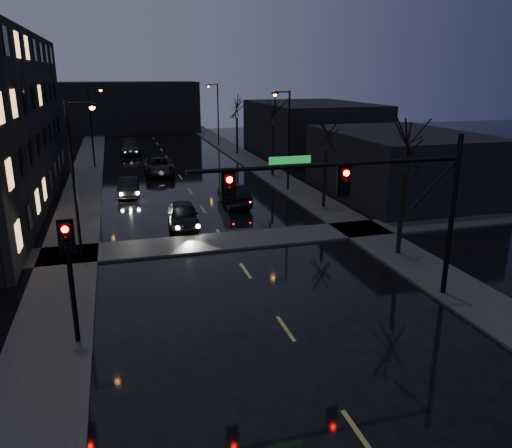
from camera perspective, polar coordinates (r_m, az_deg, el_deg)
sidewalk_left at (r=44.05m, az=-19.15°, el=3.82°), size 3.00×140.00×0.12m
sidewalk_right at (r=46.20m, az=2.42°, el=5.31°), size 3.00×140.00×0.12m
sidewalk_cross at (r=28.61m, az=-3.49°, el=-1.98°), size 40.00×3.00×0.12m
commercial_right_near at (r=40.62m, az=16.01°, el=6.58°), size 10.00×14.00×5.00m
commercial_right_far at (r=60.74m, az=6.32°, el=10.79°), size 12.00×18.00×6.00m
far_block at (r=86.19m, az=-14.37°, el=12.80°), size 22.00×10.00×8.00m
signal_mast at (r=19.97m, az=13.21°, el=3.66°), size 11.11×0.41×7.00m
signal_pole_left at (r=18.18m, az=-20.55°, el=-4.41°), size 0.35×0.41×4.53m
tree_near at (r=26.30m, az=16.97°, el=9.45°), size 3.52×3.52×8.08m
tree_mid_a at (r=35.12m, az=8.07°, el=11.04°), size 3.30×3.30×7.58m
tree_mid_b at (r=46.27m, az=2.00°, el=13.52°), size 3.74×3.74×8.59m
tree_far at (r=59.76m, az=-2.22°, el=13.73°), size 3.43×3.43×7.88m
streetlight_l_near at (r=26.44m, az=-19.78°, el=6.05°), size 1.53×0.28×8.00m
streetlight_l_far at (r=53.21m, az=-18.15°, el=11.16°), size 1.53×0.28×8.00m
streetlight_r_mid at (r=40.49m, az=3.48°, el=10.42°), size 1.53×0.28×8.00m
streetlight_r_far at (r=67.46m, az=-4.55°, el=12.95°), size 1.53×0.28×8.00m
oncoming_car_a at (r=31.51m, az=-8.37°, el=1.02°), size 2.20×4.73×1.57m
oncoming_car_b at (r=40.70m, az=-14.38°, el=4.14°), size 1.86×4.36×1.40m
oncoming_car_c at (r=48.74m, az=-11.07°, el=6.50°), size 2.81×5.83×1.60m
oncoming_car_d at (r=62.20m, az=-14.23°, el=8.49°), size 2.51×5.68×1.62m
lead_car at (r=36.47m, az=-2.52°, el=3.33°), size 1.67×4.69×1.54m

